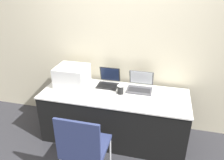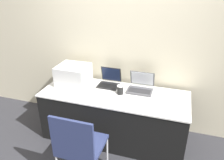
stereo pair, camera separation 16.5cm
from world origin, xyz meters
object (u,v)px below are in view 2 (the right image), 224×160
object	(u,v)px
laptop_right	(141,86)
chair	(79,144)
printer	(73,74)
external_keyboard	(103,92)
coffee_cup	(120,90)
laptop_left	(109,82)

from	to	relation	value
laptop_right	chair	bearing A→B (deg)	-112.92
printer	chair	bearing A→B (deg)	-61.63
laptop_right	external_keyboard	size ratio (longest dim) A/B	0.94
external_keyboard	chair	bearing A→B (deg)	-88.52
printer	chair	distance (m)	1.16
printer	coffee_cup	xyz separation A→B (m)	(0.74, -0.09, -0.09)
laptop_left	laptop_right	size ratio (longest dim) A/B	0.88
laptop_right	external_keyboard	xyz separation A→B (m)	(-0.48, -0.24, -0.04)
laptop_right	coffee_cup	distance (m)	0.31
external_keyboard	coffee_cup	bearing A→B (deg)	10.82
coffee_cup	chair	world-z (taller)	chair
coffee_cup	chair	bearing A→B (deg)	-103.74
laptop_right	external_keyboard	world-z (taller)	laptop_right
printer	laptop_right	xyz separation A→B (m)	(0.98, 0.11, -0.10)
external_keyboard	chair	distance (m)	0.86
laptop_right	chair	world-z (taller)	laptop_right
laptop_left	coffee_cup	bearing A→B (deg)	-42.76
laptop_right	external_keyboard	bearing A→B (deg)	-152.96
external_keyboard	laptop_right	bearing A→B (deg)	27.04
external_keyboard	printer	bearing A→B (deg)	165.10
laptop_left	external_keyboard	bearing A→B (deg)	-92.51
chair	printer	bearing A→B (deg)	118.37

